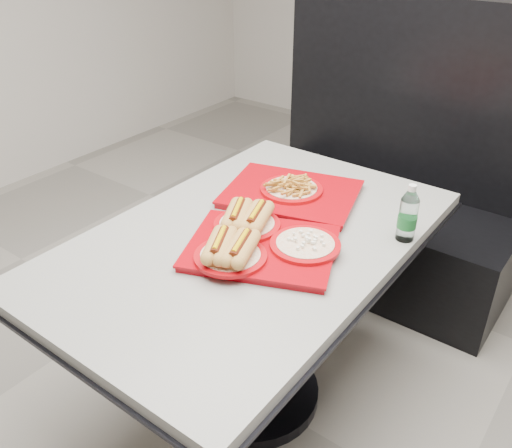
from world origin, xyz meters
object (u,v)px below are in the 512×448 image
Objects in this scene: booth_bench at (384,202)px; tray_far at (291,191)px; water_bottle at (408,216)px; diner_table at (252,276)px; tray_near at (256,240)px.

booth_bench reaches higher than tray_far.
tray_far is at bearing 177.36° from water_bottle.
diner_table is 1.11m from booth_bench.
water_bottle is (0.45, -0.02, 0.06)m from tray_far.
booth_bench is 0.88m from tray_far.
diner_table is 0.22m from tray_near.
tray_near reaches higher than tray_far.
tray_far is 2.86× the size of water_bottle.
booth_bench is at bearing 93.34° from tray_near.
tray_near is (0.07, -1.16, 0.38)m from booth_bench.
diner_table is 2.58× the size of tray_near.
diner_table is 1.05× the size of booth_bench.
water_bottle is at bearing 34.06° from diner_table.
tray_near is 0.38m from tray_far.
booth_bench is 2.44× the size of tray_far.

